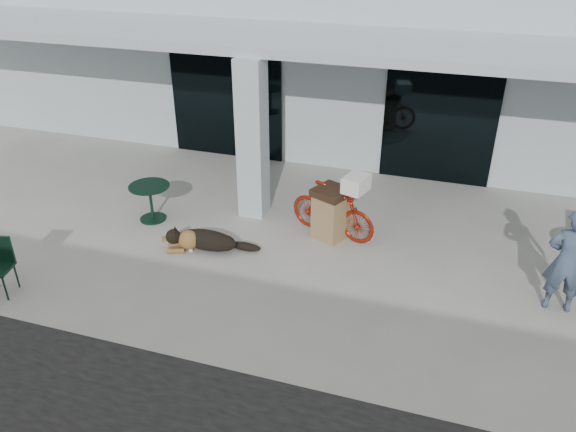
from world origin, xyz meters
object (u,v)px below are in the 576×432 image
(bicycle, at_px, (333,210))
(cafe_table_near, at_px, (151,203))
(person, at_px, (567,261))
(trash_receptacle, at_px, (331,213))
(dog, at_px, (207,239))

(bicycle, bearing_deg, cafe_table_near, 114.51)
(cafe_table_near, distance_m, person, 7.39)
(cafe_table_near, xyz_separation_m, person, (7.35, -0.62, 0.48))
(cafe_table_near, relative_size, person, 0.46)
(person, xyz_separation_m, trash_receptacle, (-3.83, 1.01, -0.35))
(bicycle, height_order, trash_receptacle, bicycle)
(bicycle, bearing_deg, person, -89.69)
(bicycle, relative_size, person, 1.01)
(bicycle, distance_m, dog, 2.36)
(trash_receptacle, bearing_deg, dog, -151.24)
(bicycle, relative_size, trash_receptacle, 1.72)
(dog, height_order, person, person)
(cafe_table_near, xyz_separation_m, trash_receptacle, (3.52, 0.39, 0.13))
(dog, xyz_separation_m, person, (5.83, 0.09, 0.64))
(cafe_table_near, height_order, trash_receptacle, trash_receptacle)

